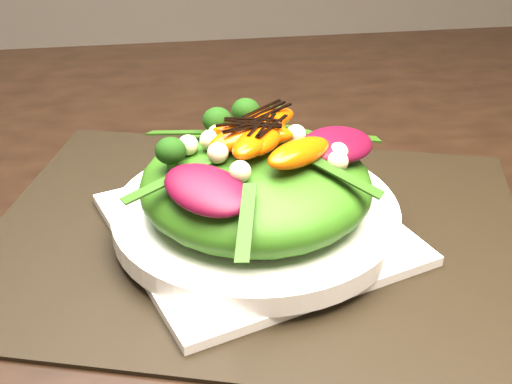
{
  "coord_description": "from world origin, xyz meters",
  "views": [
    {
      "loc": [
        0.03,
        -0.65,
        1.11
      ],
      "look_at": [
        0.11,
        -0.13,
        0.8
      ],
      "focal_mm": 48.0,
      "sensor_mm": 36.0,
      "label": 1
    }
  ],
  "objects": [
    {
      "name": "plate_base",
      "position": [
        0.11,
        -0.13,
        0.76
      ],
      "size": [
        0.31,
        0.31,
        0.01
      ],
      "primitive_type": "cube",
      "rotation": [
        0.0,
        0.0,
        0.33
      ],
      "color": "white",
      "rests_on": "placemat"
    },
    {
      "name": "balsamic_drizzle",
      "position": [
        0.09,
        -0.12,
        0.86
      ],
      "size": [
        0.05,
        0.02,
        0.0
      ],
      "primitive_type": "cube",
      "rotation": [
        0.0,
        0.0,
        0.38
      ],
      "color": "black",
      "rests_on": "orange_segment"
    },
    {
      "name": "radicchio_leaf",
      "position": [
        0.18,
        -0.13,
        0.84
      ],
      "size": [
        0.09,
        0.09,
        0.02
      ],
      "primitive_type": "ellipsoid",
      "rotation": [
        0.0,
        0.0,
        0.61
      ],
      "color": "#440718",
      "rests_on": "lettuce_mound"
    },
    {
      "name": "salad_bowl",
      "position": [
        0.11,
        -0.13,
        0.77
      ],
      "size": [
        0.34,
        0.34,
        0.02
      ],
      "primitive_type": "cylinder",
      "rotation": [
        0.0,
        0.0,
        0.39
      ],
      "color": "white",
      "rests_on": "plate_base"
    },
    {
      "name": "macadamia_nut",
      "position": [
        0.14,
        -0.17,
        0.85
      ],
      "size": [
        0.02,
        0.02,
        0.02
      ],
      "primitive_type": "sphere",
      "rotation": [
        0.0,
        0.0,
        0.06
      ],
      "color": "beige",
      "rests_on": "lettuce_mound"
    },
    {
      "name": "lettuce_mound",
      "position": [
        0.11,
        -0.13,
        0.81
      ],
      "size": [
        0.21,
        0.21,
        0.07
      ],
      "primitive_type": "ellipsoid",
      "rotation": [
        0.0,
        0.0,
        0.0
      ],
      "color": "#306112",
      "rests_on": "salad_bowl"
    },
    {
      "name": "broccoli_floret",
      "position": [
        0.05,
        -0.1,
        0.85
      ],
      "size": [
        0.04,
        0.04,
        0.04
      ],
      "primitive_type": "sphere",
      "rotation": [
        0.0,
        0.0,
        -0.15
      ],
      "color": "black",
      "rests_on": "lettuce_mound"
    },
    {
      "name": "placemat",
      "position": [
        0.11,
        -0.13,
        0.75
      ],
      "size": [
        0.58,
        0.5,
        0.0
      ],
      "primitive_type": "cube",
      "rotation": [
        0.0,
        0.0,
        -0.29
      ],
      "color": "black",
      "rests_on": "dining_table"
    },
    {
      "name": "dining_table",
      "position": [
        0.0,
        0.0,
        0.73
      ],
      "size": [
        1.6,
        0.9,
        0.75
      ],
      "primitive_type": "cube",
      "color": "black",
      "rests_on": "floor"
    },
    {
      "name": "orange_segment",
      "position": [
        0.09,
        -0.12,
        0.85
      ],
      "size": [
        0.08,
        0.05,
        0.02
      ],
      "primitive_type": "ellipsoid",
      "rotation": [
        0.0,
        0.0,
        0.38
      ],
      "color": "#C63C03",
      "rests_on": "lettuce_mound"
    }
  ]
}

